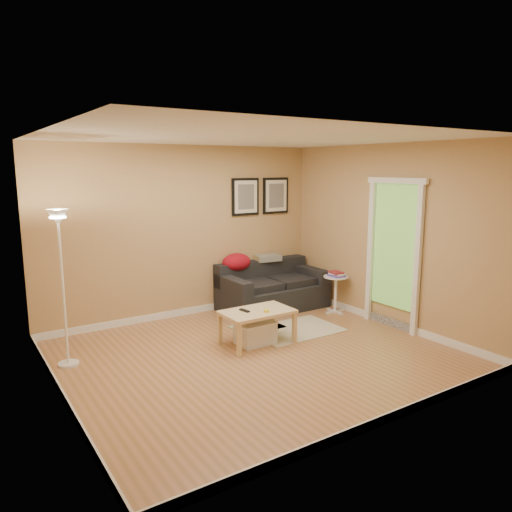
% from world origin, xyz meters
% --- Properties ---
extents(floor, '(4.50, 4.50, 0.00)m').
position_xyz_m(floor, '(0.00, 0.00, 0.00)').
color(floor, '#B3744C').
rests_on(floor, ground).
extents(ceiling, '(4.50, 4.50, 0.00)m').
position_xyz_m(ceiling, '(0.00, 0.00, 2.60)').
color(ceiling, white).
rests_on(ceiling, wall_back).
extents(wall_back, '(4.50, 0.00, 4.50)m').
position_xyz_m(wall_back, '(0.00, 2.00, 1.30)').
color(wall_back, tan).
rests_on(wall_back, ground).
extents(wall_front, '(4.50, 0.00, 4.50)m').
position_xyz_m(wall_front, '(0.00, -2.00, 1.30)').
color(wall_front, tan).
rests_on(wall_front, ground).
extents(wall_left, '(0.00, 4.00, 4.00)m').
position_xyz_m(wall_left, '(-2.25, 0.00, 1.30)').
color(wall_left, tan).
rests_on(wall_left, ground).
extents(wall_right, '(0.00, 4.00, 4.00)m').
position_xyz_m(wall_right, '(2.25, 0.00, 1.30)').
color(wall_right, tan).
rests_on(wall_right, ground).
extents(baseboard_back, '(4.50, 0.02, 0.10)m').
position_xyz_m(baseboard_back, '(0.00, 1.99, 0.05)').
color(baseboard_back, white).
rests_on(baseboard_back, ground).
extents(baseboard_front, '(4.50, 0.02, 0.10)m').
position_xyz_m(baseboard_front, '(0.00, -1.99, 0.05)').
color(baseboard_front, white).
rests_on(baseboard_front, ground).
extents(baseboard_left, '(0.02, 4.00, 0.10)m').
position_xyz_m(baseboard_left, '(-2.24, 0.00, 0.05)').
color(baseboard_left, white).
rests_on(baseboard_left, ground).
extents(baseboard_right, '(0.02, 4.00, 0.10)m').
position_xyz_m(baseboard_right, '(2.24, 0.00, 0.05)').
color(baseboard_right, white).
rests_on(baseboard_right, ground).
extents(sofa, '(1.70, 0.90, 0.75)m').
position_xyz_m(sofa, '(1.32, 1.53, 0.38)').
color(sofa, black).
rests_on(sofa, ground).
extents(red_throw, '(0.48, 0.36, 0.28)m').
position_xyz_m(red_throw, '(0.82, 1.84, 0.77)').
color(red_throw, maroon).
rests_on(red_throw, sofa).
extents(plaid_throw, '(0.45, 0.32, 0.10)m').
position_xyz_m(plaid_throw, '(1.43, 1.84, 0.78)').
color(plaid_throw, tan).
rests_on(plaid_throw, sofa).
extents(framed_print_left, '(0.50, 0.04, 0.60)m').
position_xyz_m(framed_print_left, '(1.08, 1.98, 1.80)').
color(framed_print_left, black).
rests_on(framed_print_left, wall_back).
extents(framed_print_right, '(0.50, 0.04, 0.60)m').
position_xyz_m(framed_print_right, '(1.68, 1.98, 1.80)').
color(framed_print_right, black).
rests_on(framed_print_right, wall_back).
extents(area_rug, '(1.25, 0.85, 0.01)m').
position_xyz_m(area_rug, '(0.96, 0.46, 0.01)').
color(area_rug, beige).
rests_on(area_rug, ground).
extents(green_runner, '(0.70, 0.50, 0.01)m').
position_xyz_m(green_runner, '(0.59, 0.86, 0.01)').
color(green_runner, '#668C4C').
rests_on(green_runner, ground).
extents(coffee_table, '(0.93, 0.58, 0.46)m').
position_xyz_m(coffee_table, '(0.21, 0.30, 0.23)').
color(coffee_table, '#D9BB84').
rests_on(coffee_table, ground).
extents(remote_control, '(0.07, 0.17, 0.02)m').
position_xyz_m(remote_control, '(0.06, 0.36, 0.47)').
color(remote_control, black).
rests_on(remote_control, coffee_table).
extents(tape_roll, '(0.07, 0.07, 0.03)m').
position_xyz_m(tape_roll, '(0.27, 0.18, 0.47)').
color(tape_roll, yellow).
rests_on(tape_roll, coffee_table).
extents(storage_bin, '(0.49, 0.36, 0.30)m').
position_xyz_m(storage_bin, '(0.20, 0.33, 0.15)').
color(storage_bin, white).
rests_on(storage_bin, ground).
extents(side_table, '(0.39, 0.39, 0.59)m').
position_xyz_m(side_table, '(2.02, 0.81, 0.29)').
color(side_table, white).
rests_on(side_table, ground).
extents(book_stack, '(0.20, 0.25, 0.08)m').
position_xyz_m(book_stack, '(2.02, 0.79, 0.63)').
color(book_stack, '#4F3AAF').
rests_on(book_stack, side_table).
extents(floor_lamp, '(0.24, 0.24, 1.82)m').
position_xyz_m(floor_lamp, '(-2.00, 0.94, 0.86)').
color(floor_lamp, white).
rests_on(floor_lamp, ground).
extents(doorway, '(0.12, 1.01, 2.13)m').
position_xyz_m(doorway, '(2.20, -0.15, 1.02)').
color(doorway, white).
rests_on(doorway, ground).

